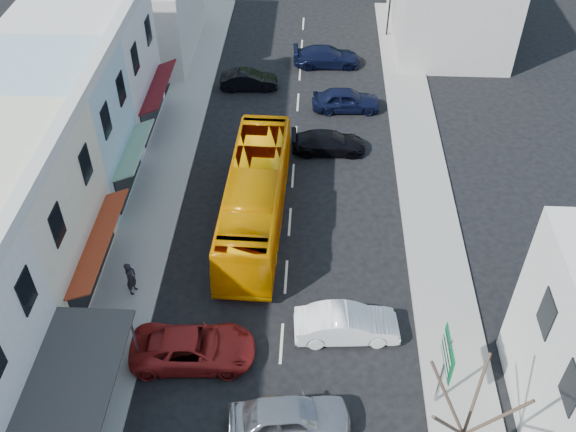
# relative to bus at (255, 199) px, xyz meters

# --- Properties ---
(ground) EXTENTS (120.00, 120.00, 0.00)m
(ground) POSITION_rel_bus_xyz_m (1.80, -7.99, -1.55)
(ground) COLOR black
(ground) RESTS_ON ground
(sidewalk_left) EXTENTS (3.00, 52.00, 0.15)m
(sidewalk_left) POSITION_rel_bus_xyz_m (-5.70, 2.01, -1.48)
(sidewalk_left) COLOR gray
(sidewalk_left) RESTS_ON ground
(sidewalk_right) EXTENTS (3.00, 52.00, 0.15)m
(sidewalk_right) POSITION_rel_bus_xyz_m (9.30, 2.01, -1.48)
(sidewalk_right) COLOR gray
(sidewalk_right) RESTS_ON ground
(shopfront_row) EXTENTS (8.25, 30.00, 8.00)m
(shopfront_row) POSITION_rel_bus_xyz_m (-10.69, -2.99, 2.45)
(shopfront_row) COLOR beige
(shopfront_row) RESTS_ON ground
(distant_block_left) EXTENTS (8.00, 10.00, 6.00)m
(distant_block_left) POSITION_rel_bus_xyz_m (-10.20, 19.01, 1.45)
(distant_block_left) COLOR #B7B2A8
(distant_block_left) RESTS_ON ground
(bus) EXTENTS (2.83, 11.67, 3.10)m
(bus) POSITION_rel_bus_xyz_m (0.00, 0.00, 0.00)
(bus) COLOR #EF9300
(bus) RESTS_ON ground
(car_silver) EXTENTS (4.60, 2.37, 1.40)m
(car_silver) POSITION_rel_bus_xyz_m (2.35, -12.09, -0.85)
(car_silver) COLOR #9D9DA1
(car_silver) RESTS_ON ground
(car_white) EXTENTS (4.53, 2.13, 1.40)m
(car_white) POSITION_rel_bus_xyz_m (4.64, -7.39, -0.85)
(car_white) COLOR white
(car_white) RESTS_ON ground
(car_red) EXTENTS (4.69, 2.14, 1.40)m
(car_red) POSITION_rel_bus_xyz_m (-1.91, -8.95, -0.85)
(car_red) COLOR maroon
(car_red) RESTS_ON ground
(car_black_near) EXTENTS (4.57, 2.01, 1.40)m
(car_black_near) POSITION_rel_bus_xyz_m (3.84, 6.50, -0.85)
(car_black_near) COLOR black
(car_black_near) RESTS_ON ground
(car_navy_mid) EXTENTS (4.49, 2.03, 1.40)m
(car_navy_mid) POSITION_rel_bus_xyz_m (4.99, 11.25, -0.85)
(car_navy_mid) COLOR black
(car_navy_mid) RESTS_ON ground
(car_black_far) EXTENTS (4.51, 2.10, 1.40)m
(car_black_far) POSITION_rel_bus_xyz_m (-1.66, 13.65, -0.85)
(car_black_far) COLOR black
(car_black_far) RESTS_ON ground
(car_navy_far) EXTENTS (4.59, 2.09, 1.40)m
(car_navy_far) POSITION_rel_bus_xyz_m (3.71, 17.19, -0.85)
(car_navy_far) COLOR black
(car_navy_far) RESTS_ON ground
(pedestrian_left) EXTENTS (0.54, 0.68, 1.70)m
(pedestrian_left) POSITION_rel_bus_xyz_m (-5.36, -5.41, -0.55)
(pedestrian_left) COLOR black
(pedestrian_left) RESTS_ON sidewalk_left
(direction_sign) EXTENTS (0.24, 1.85, 4.11)m
(direction_sign) POSITION_rel_bus_xyz_m (8.20, -10.64, 0.50)
(direction_sign) COLOR #085B2C
(direction_sign) RESTS_ON ground
(traffic_signal) EXTENTS (1.12, 1.35, 5.30)m
(traffic_signal) POSITION_rel_bus_xyz_m (8.40, 22.07, 1.10)
(traffic_signal) COLOR black
(traffic_signal) RESTS_ON ground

